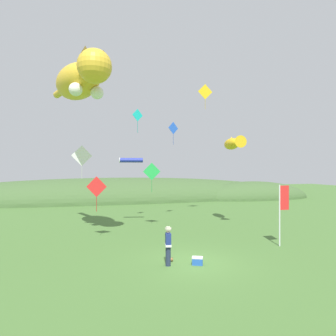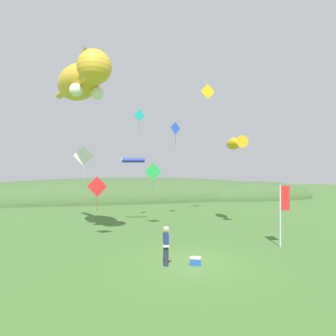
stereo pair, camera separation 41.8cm
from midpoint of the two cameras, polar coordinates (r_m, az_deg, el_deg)
ground_plane at (r=14.74m, az=3.62°, el=-17.60°), size 120.00×120.00×0.00m
distant_hill_ridge at (r=43.11m, az=-5.76°, el=-6.04°), size 58.55×12.90×6.34m
festival_attendant at (r=14.07m, az=-0.85°, el=-14.42°), size 0.33×0.46×1.77m
kite_spool at (r=14.88m, az=-0.28°, el=-17.04°), size 0.14×0.20×0.20m
picnic_cooler at (r=14.46m, az=4.77°, el=-17.21°), size 0.58×0.50×0.36m
festival_banner_pole at (r=18.41m, az=20.30°, el=-6.81°), size 0.66×0.08×3.51m
kite_giant_cat at (r=19.96m, az=-16.87°, el=15.79°), size 3.80×8.01×2.54m
kite_fish_windsock at (r=23.85m, az=11.82°, el=4.62°), size 1.49×3.47×1.03m
kite_tube_streamer at (r=23.85m, az=-7.59°, el=1.48°), size 1.89×0.80×0.44m
kite_diamond_green at (r=22.32m, az=-3.65°, el=-0.71°), size 1.22×0.51×2.21m
kite_diamond_gold at (r=28.37m, az=6.66°, el=14.20°), size 1.40×0.05×2.30m
kite_diamond_white at (r=21.94m, az=-16.62°, el=2.22°), size 1.41×0.37×2.35m
kite_diamond_teal at (r=24.38m, az=-6.31°, el=9.92°), size 0.92×0.43×1.90m
kite_diamond_blue at (r=25.96m, az=0.55°, el=7.56°), size 0.99×0.43×1.97m
kite_diamond_red at (r=19.18m, az=-14.07°, el=-3.53°), size 1.23×0.44×2.19m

